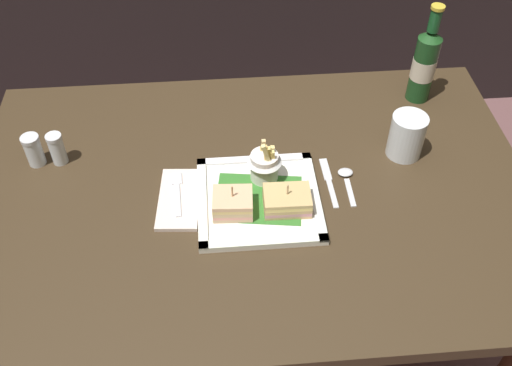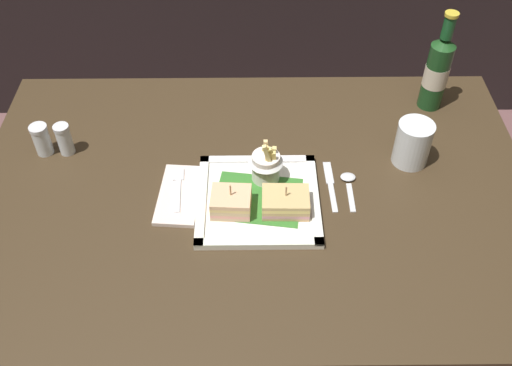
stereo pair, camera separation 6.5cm
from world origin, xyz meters
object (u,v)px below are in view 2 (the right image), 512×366
Objects in this scene: square_plate at (258,200)px; sandwich_half_right at (286,202)px; dining_table at (254,229)px; sandwich_half_left at (231,202)px; knife at (330,184)px; salt_shaker at (42,141)px; fries_cup at (266,163)px; spoon at (349,182)px; fork at (178,187)px; beer_bottle at (437,71)px; water_glass at (412,146)px; pepper_shaker at (65,141)px.

sandwich_half_right is (0.06, -0.03, 0.02)m from square_plate.
sandwich_half_left reaches higher than dining_table.
square_plate is at bearing -162.34° from knife.
salt_shaker is (-0.51, 0.17, 0.03)m from square_plate.
spoon is (0.19, -0.01, -0.05)m from fries_cup.
salt_shaker is (-0.67, 0.12, 0.03)m from knife.
sandwich_half_left is 0.14m from fork.
square_plate is at bearing -18.36° from salt_shaker.
knife is at bearing -4.24° from fries_cup.
beer_bottle is 0.42m from knife.
fork is (-0.54, -0.09, -0.03)m from water_glass.
salt_shaker is at bearing 170.21° from knife.
water_glass is at bearing 21.88° from knife.
square_plate is 2.28× the size of fries_cup.
water_glass is at bearing 21.07° from sandwich_half_left.
fork is at bearing -177.45° from knife.
water_glass reaches higher than dining_table.
water_glass reaches higher than salt_shaker.
beer_bottle reaches higher than fries_cup.
sandwich_half_right is 0.76× the size of fork.
spoon is at bearing 4.42° from dining_table.
sandwich_half_right is 0.25m from fork.
water_glass reaches higher than sandwich_half_left.
dining_table is 0.23m from knife.
sandwich_half_right is 1.27× the size of pepper_shaker.
sandwich_half_left is 1.12× the size of salt_shaker.
sandwich_half_right is at bearing -27.51° from square_plate.
spoon is at bearing 17.95° from sandwich_half_left.
spoon reaches higher than dining_table.
spoon is 0.67m from pepper_shaker.
beer_bottle is at bearing 32.78° from fries_cup.
pepper_shaker is (-0.91, -0.17, -0.07)m from beer_bottle.
sandwich_half_left is 0.63m from beer_bottle.
beer_bottle is (0.51, 0.37, 0.07)m from sandwich_half_left.
sandwich_half_left is 0.76× the size of fries_cup.
fries_cup reaches higher than pepper_shaker.
spoon is (-0.15, -0.07, -0.04)m from water_glass.
salt_shaker is (-0.87, 0.04, -0.01)m from water_glass.
water_glass is 0.87m from salt_shaker.
sandwich_half_right and salt_shaker have the same top height.
fries_cup is 0.48m from pepper_shaker.
spoon is (0.15, 0.09, -0.03)m from sandwich_half_right.
sandwich_half_left is at bearing -143.83° from beer_bottle.
spoon is (0.26, 0.09, -0.03)m from sandwich_half_left.
sandwich_half_left is at bearing -159.64° from knife.
knife is 1.34× the size of spoon.
sandwich_half_right is 0.34m from water_glass.
sandwich_half_right reaches higher than fork.
pepper_shaker reaches higher than salt_shaker.
sandwich_half_left reaches higher than spoon.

